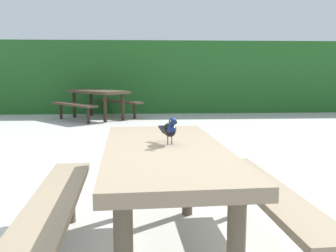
{
  "coord_description": "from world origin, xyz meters",
  "views": [
    {
      "loc": [
        0.04,
        -2.22,
        1.21
      ],
      "look_at": [
        0.19,
        0.34,
        0.84
      ],
      "focal_mm": 39.89,
      "sensor_mm": 36.0,
      "label": 1
    }
  ],
  "objects": [
    {
      "name": "picnic_table_mid_left",
      "position": [
        -1.21,
        7.5,
        0.56
      ],
      "size": [
        2.39,
        2.39,
        0.74
      ],
      "color": "#473828",
      "rests_on": "ground"
    },
    {
      "name": "hedge_wall",
      "position": [
        0.0,
        9.26,
        1.05
      ],
      "size": [
        28.0,
        1.24,
        2.1
      ],
      "primitive_type": "cube",
      "color": "#235B23",
      "rests_on": "ground"
    },
    {
      "name": "bird_grackle",
      "position": [
        0.19,
        0.18,
        0.84
      ],
      "size": [
        0.12,
        0.28,
        0.18
      ],
      "color": "black",
      "rests_on": "picnic_table_foreground"
    },
    {
      "name": "picnic_table_foreground",
      "position": [
        0.16,
        0.12,
        0.56
      ],
      "size": [
        1.77,
        1.84,
        0.74
      ],
      "color": "#84725B",
      "rests_on": "ground"
    }
  ]
}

